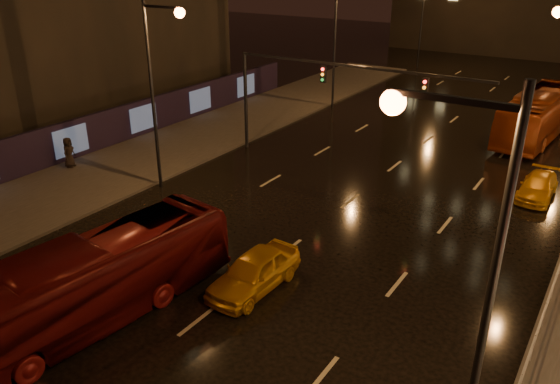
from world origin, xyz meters
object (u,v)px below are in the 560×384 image
object	(u,v)px
bus_curb	(538,115)
pedestrian_c	(69,152)
bus_red	(88,284)
taxi_far	(538,187)
taxi_near	(254,272)

from	to	relation	value
bus_curb	pedestrian_c	xyz separation A→B (m)	(-22.00, -21.59, -0.57)
bus_curb	bus_red	bearing A→B (deg)	-101.99
bus_red	taxi_far	xyz separation A→B (m)	(11.02, 19.83, -0.95)
bus_red	pedestrian_c	world-z (taller)	bus_red
pedestrian_c	taxi_near	bearing A→B (deg)	-123.96
taxi_near	pedestrian_c	world-z (taller)	pedestrian_c
taxi_near	taxi_far	world-z (taller)	taxi_near
bus_red	taxi_near	distance (m)	5.95
bus_red	bus_curb	size ratio (longest dim) A/B	0.94
bus_curb	taxi_far	world-z (taller)	bus_curb
taxi_far	bus_red	bearing A→B (deg)	-118.94
bus_red	pedestrian_c	distance (m)	15.81
bus_red	pedestrian_c	bearing A→B (deg)	152.18
bus_red	taxi_near	bearing A→B (deg)	60.36
bus_red	bus_curb	bearing A→B (deg)	80.56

